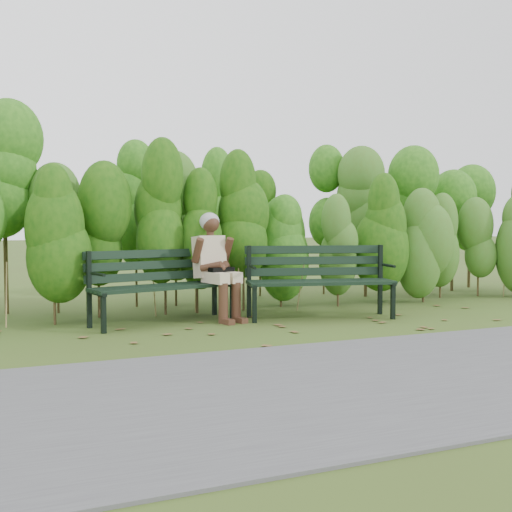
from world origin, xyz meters
name	(u,v)px	position (x,y,z in m)	size (l,w,h in m)	color
ground	(269,329)	(0.00, 0.00, 0.00)	(80.00, 80.00, 0.00)	#3E4C1E
footpath	(392,377)	(0.00, -2.20, 0.01)	(60.00, 2.50, 0.01)	#474749
hedge_band	(213,212)	(0.00, 1.86, 1.26)	(11.04, 1.67, 2.42)	#47381E
leaf_litter	(217,336)	(-0.64, -0.19, 0.00)	(5.09, 2.11, 0.01)	brown
bench_left	(160,280)	(-0.96, 0.83, 0.48)	(1.71, 0.91, 0.82)	black
bench_right	(318,275)	(0.86, 0.50, 0.50)	(1.78, 0.92, 0.85)	black
seated_woman	(215,260)	(-0.32, 0.82, 0.69)	(0.53, 0.78, 1.24)	beige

